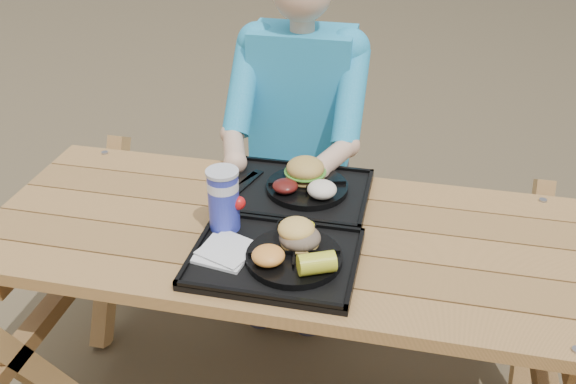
# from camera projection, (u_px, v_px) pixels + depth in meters

# --- Properties ---
(picnic_table) EXTENTS (1.80, 1.49, 0.75)m
(picnic_table) POSITION_uv_depth(u_px,v_px,m) (288.00, 326.00, 2.07)
(picnic_table) COLOR #999999
(picnic_table) RESTS_ON ground
(tray_near) EXTENTS (0.45, 0.35, 0.02)m
(tray_near) POSITION_uv_depth(u_px,v_px,m) (275.00, 260.00, 1.74)
(tray_near) COLOR black
(tray_near) RESTS_ON picnic_table
(tray_far) EXTENTS (0.45, 0.35, 0.02)m
(tray_far) POSITION_uv_depth(u_px,v_px,m) (297.00, 193.00, 2.04)
(tray_far) COLOR black
(tray_far) RESTS_ON picnic_table
(plate_near) EXTENTS (0.26, 0.26, 0.02)m
(plate_near) POSITION_uv_depth(u_px,v_px,m) (294.00, 257.00, 1.72)
(plate_near) COLOR black
(plate_near) RESTS_ON tray_near
(plate_far) EXTENTS (0.26, 0.26, 0.02)m
(plate_far) POSITION_uv_depth(u_px,v_px,m) (307.00, 187.00, 2.04)
(plate_far) COLOR black
(plate_far) RESTS_ON tray_far
(napkin_stack) EXTENTS (0.16, 0.16, 0.02)m
(napkin_stack) POSITION_uv_depth(u_px,v_px,m) (224.00, 252.00, 1.74)
(napkin_stack) COLOR silver
(napkin_stack) RESTS_ON tray_near
(soda_cup) EXTENTS (0.09, 0.09, 0.18)m
(soda_cup) POSITION_uv_depth(u_px,v_px,m) (224.00, 201.00, 1.81)
(soda_cup) COLOR #1621A6
(soda_cup) RESTS_ON tray_near
(condiment_bbq) EXTENTS (0.05, 0.05, 0.03)m
(condiment_bbq) POSITION_uv_depth(u_px,v_px,m) (286.00, 228.00, 1.83)
(condiment_bbq) COLOR black
(condiment_bbq) RESTS_ON tray_near
(condiment_mustard) EXTENTS (0.05, 0.05, 0.03)m
(condiment_mustard) POSITION_uv_depth(u_px,v_px,m) (307.00, 229.00, 1.82)
(condiment_mustard) COLOR yellow
(condiment_mustard) RESTS_ON tray_near
(sandwich) EXTENTS (0.11, 0.11, 0.11)m
(sandwich) POSITION_uv_depth(u_px,v_px,m) (300.00, 228.00, 1.72)
(sandwich) COLOR #F0B854
(sandwich) RESTS_ON plate_near
(mac_cheese) EXTENTS (0.09, 0.09, 0.04)m
(mac_cheese) POSITION_uv_depth(u_px,v_px,m) (268.00, 256.00, 1.67)
(mac_cheese) COLOR #FFA743
(mac_cheese) RESTS_ON plate_near
(corn_cob) EXTENTS (0.13, 0.13, 0.06)m
(corn_cob) POSITION_uv_depth(u_px,v_px,m) (317.00, 263.00, 1.63)
(corn_cob) COLOR yellow
(corn_cob) RESTS_ON plate_near
(cutlery_far) EXTENTS (0.08, 0.18, 0.01)m
(cutlery_far) POSITION_uv_depth(u_px,v_px,m) (246.00, 183.00, 2.07)
(cutlery_far) COLOR black
(cutlery_far) RESTS_ON tray_far
(burger) EXTENTS (0.13, 0.13, 0.11)m
(burger) POSITION_uv_depth(u_px,v_px,m) (305.00, 164.00, 2.03)
(burger) COLOR gold
(burger) RESTS_ON plate_far
(baked_beans) EXTENTS (0.08, 0.08, 0.04)m
(baked_beans) POSITION_uv_depth(u_px,v_px,m) (285.00, 186.00, 1.99)
(baked_beans) COLOR #571411
(baked_beans) RESTS_ON plate_far
(potato_salad) EXTENTS (0.09, 0.09, 0.05)m
(potato_salad) POSITION_uv_depth(u_px,v_px,m) (322.00, 189.00, 1.95)
(potato_salad) COLOR white
(potato_salad) RESTS_ON plate_far
(diner) EXTENTS (0.48, 0.84, 1.28)m
(diner) POSITION_uv_depth(u_px,v_px,m) (301.00, 152.00, 2.55)
(diner) COLOR #198DB3
(diner) RESTS_ON ground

